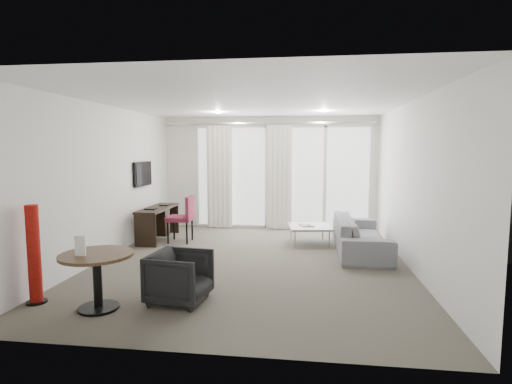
# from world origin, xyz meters

# --- Properties ---
(floor) EXTENTS (5.00, 6.00, 0.00)m
(floor) POSITION_xyz_m (0.00, 0.00, 0.00)
(floor) COLOR #555145
(floor) RESTS_ON ground
(ceiling) EXTENTS (5.00, 6.00, 0.00)m
(ceiling) POSITION_xyz_m (0.00, 0.00, 2.60)
(ceiling) COLOR white
(ceiling) RESTS_ON ground
(wall_left) EXTENTS (0.00, 6.00, 2.60)m
(wall_left) POSITION_xyz_m (-2.50, 0.00, 1.30)
(wall_left) COLOR silver
(wall_left) RESTS_ON ground
(wall_right) EXTENTS (0.00, 6.00, 2.60)m
(wall_right) POSITION_xyz_m (2.50, 0.00, 1.30)
(wall_right) COLOR silver
(wall_right) RESTS_ON ground
(wall_front) EXTENTS (5.00, 0.00, 2.60)m
(wall_front) POSITION_xyz_m (0.00, -3.00, 1.30)
(wall_front) COLOR silver
(wall_front) RESTS_ON ground
(window_panel) EXTENTS (4.00, 0.02, 2.38)m
(window_panel) POSITION_xyz_m (0.30, 2.98, 1.20)
(window_panel) COLOR white
(window_panel) RESTS_ON ground
(window_frame) EXTENTS (4.10, 0.06, 2.44)m
(window_frame) POSITION_xyz_m (0.30, 2.97, 1.20)
(window_frame) COLOR white
(window_frame) RESTS_ON ground
(curtain_left) EXTENTS (0.60, 0.20, 2.38)m
(curtain_left) POSITION_xyz_m (-1.15, 2.82, 1.20)
(curtain_left) COLOR white
(curtain_left) RESTS_ON ground
(curtain_right) EXTENTS (0.60, 0.20, 2.38)m
(curtain_right) POSITION_xyz_m (0.25, 2.82, 1.20)
(curtain_right) COLOR white
(curtain_right) RESTS_ON ground
(curtain_track) EXTENTS (4.80, 0.04, 0.04)m
(curtain_track) POSITION_xyz_m (0.00, 2.82, 2.45)
(curtain_track) COLOR #B2B2B7
(curtain_track) RESTS_ON ceiling
(downlight_a) EXTENTS (0.12, 0.12, 0.02)m
(downlight_a) POSITION_xyz_m (-0.90, 1.60, 2.59)
(downlight_a) COLOR #FFE0B2
(downlight_a) RESTS_ON ceiling
(downlight_b) EXTENTS (0.12, 0.12, 0.02)m
(downlight_b) POSITION_xyz_m (1.20, 1.60, 2.59)
(downlight_b) COLOR #FFE0B2
(downlight_b) RESTS_ON ceiling
(desk) EXTENTS (0.44, 1.42, 0.67)m
(desk) POSITION_xyz_m (-2.14, 1.41, 0.33)
(desk) COLOR black
(desk) RESTS_ON floor
(tv) EXTENTS (0.05, 0.80, 0.50)m
(tv) POSITION_xyz_m (-2.46, 1.45, 1.35)
(tv) COLOR black
(tv) RESTS_ON wall_left
(desk_chair) EXTENTS (0.52, 0.48, 0.93)m
(desk_chair) POSITION_xyz_m (-1.62, 1.26, 0.47)
(desk_chair) COLOR maroon
(desk_chair) RESTS_ON floor
(round_table) EXTENTS (0.91, 0.91, 0.66)m
(round_table) POSITION_xyz_m (-1.49, -2.15, 0.33)
(round_table) COLOR #3D2918
(round_table) RESTS_ON floor
(menu_card) EXTENTS (0.13, 0.03, 0.23)m
(menu_card) POSITION_xyz_m (-1.61, -2.27, 0.72)
(menu_card) COLOR white
(menu_card) RESTS_ON round_table
(red_lamp) EXTENTS (0.28, 0.28, 1.20)m
(red_lamp) POSITION_xyz_m (-2.34, -2.07, 0.60)
(red_lamp) COLOR maroon
(red_lamp) RESTS_ON floor
(tub_armchair) EXTENTS (0.75, 0.74, 0.62)m
(tub_armchair) POSITION_xyz_m (-0.62, -1.81, 0.31)
(tub_armchair) COLOR black
(tub_armchair) RESTS_ON floor
(coffee_table) EXTENTS (0.90, 0.90, 0.36)m
(coffee_table) POSITION_xyz_m (0.95, 1.43, 0.18)
(coffee_table) COLOR gray
(coffee_table) RESTS_ON floor
(remote) EXTENTS (0.08, 0.15, 0.02)m
(remote) POSITION_xyz_m (0.94, 1.41, 0.36)
(remote) COLOR black
(remote) RESTS_ON coffee_table
(magazine) EXTENTS (0.32, 0.36, 0.02)m
(magazine) POSITION_xyz_m (0.89, 1.44, 0.36)
(magazine) COLOR gray
(magazine) RESTS_ON coffee_table
(sofa) EXTENTS (0.85, 2.16, 0.63)m
(sofa) POSITION_xyz_m (1.87, 0.91, 0.32)
(sofa) COLOR slate
(sofa) RESTS_ON floor
(terrace_slab) EXTENTS (5.60, 3.00, 0.12)m
(terrace_slab) POSITION_xyz_m (0.30, 4.50, -0.06)
(terrace_slab) COLOR #4D4D50
(terrace_slab) RESTS_ON ground
(rattan_chair_a) EXTENTS (0.63, 0.63, 0.73)m
(rattan_chair_a) POSITION_xyz_m (0.76, 4.14, 0.37)
(rattan_chair_a) COLOR brown
(rattan_chair_a) RESTS_ON terrace_slab
(rattan_chair_b) EXTENTS (0.72, 0.72, 0.87)m
(rattan_chair_b) POSITION_xyz_m (2.13, 5.08, 0.43)
(rattan_chair_b) COLOR brown
(rattan_chair_b) RESTS_ON terrace_slab
(rattan_table) EXTENTS (0.49, 0.49, 0.44)m
(rattan_table) POSITION_xyz_m (1.29, 3.99, 0.22)
(rattan_table) COLOR brown
(rattan_table) RESTS_ON terrace_slab
(balustrade) EXTENTS (5.50, 0.06, 1.05)m
(balustrade) POSITION_xyz_m (0.30, 5.95, 0.50)
(balustrade) COLOR #B2B2B7
(balustrade) RESTS_ON terrace_slab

